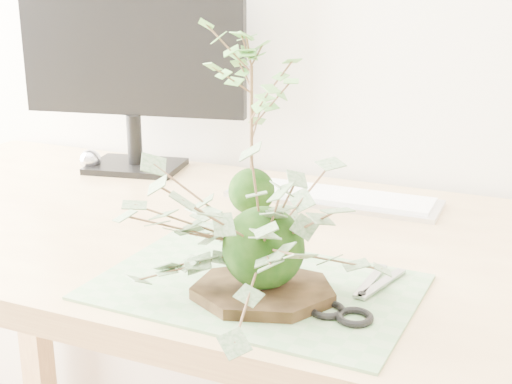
# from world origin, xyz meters

# --- Properties ---
(desk) EXTENTS (1.60, 0.70, 0.74)m
(desk) POSITION_xyz_m (-0.05, 1.23, 0.65)
(desk) COLOR tan
(desk) RESTS_ON ground_plane
(cutting_mat) EXTENTS (0.42, 0.29, 0.00)m
(cutting_mat) POSITION_xyz_m (0.04, 1.04, 0.74)
(cutting_mat) COLOR #64925C
(cutting_mat) RESTS_ON desk
(stone_dish) EXTENTS (0.24, 0.24, 0.01)m
(stone_dish) POSITION_xyz_m (0.06, 1.02, 0.75)
(stone_dish) COLOR black
(stone_dish) RESTS_ON cutting_mat
(ivy_kokedama) EXTENTS (0.35, 0.35, 0.21)m
(ivy_kokedama) POSITION_xyz_m (0.06, 1.02, 0.86)
(ivy_kokedama) COLOR black
(ivy_kokedama) RESTS_ON stone_dish
(maple_kokedama) EXTENTS (0.23, 0.23, 0.33)m
(maple_kokedama) POSITION_xyz_m (-0.09, 1.32, 0.97)
(maple_kokedama) COLOR black
(maple_kokedama) RESTS_ON desk
(keyboard) EXTENTS (0.39, 0.12, 0.01)m
(keyboard) POSITION_xyz_m (0.02, 1.44, 0.75)
(keyboard) COLOR silver
(keyboard) RESTS_ON desk
(monitor) EXTENTS (0.47, 0.17, 0.41)m
(monitor) POSITION_xyz_m (-0.42, 1.48, 0.98)
(monitor) COLOR black
(monitor) RESTS_ON desk
(foil_ball) EXTENTS (0.04, 0.04, 0.04)m
(foil_ball) POSITION_xyz_m (-0.51, 1.43, 0.76)
(foil_ball) COLOR silver
(foil_ball) RESTS_ON desk
(scissors) EXTENTS (0.09, 0.19, 0.01)m
(scissors) POSITION_xyz_m (0.18, 1.03, 0.75)
(scissors) COLOR gray
(scissors) RESTS_ON cutting_mat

